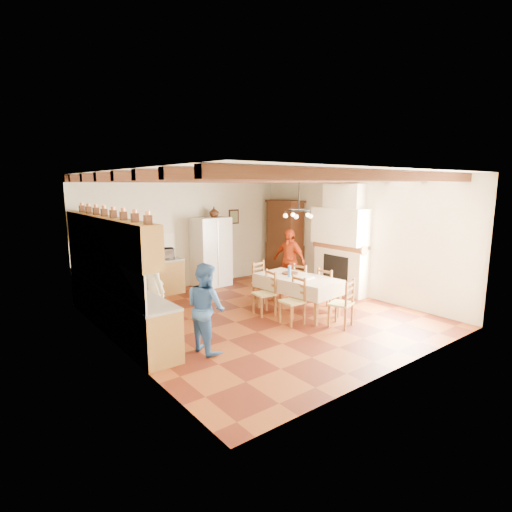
{
  "coord_description": "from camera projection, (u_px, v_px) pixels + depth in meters",
  "views": [
    {
      "loc": [
        -5.13,
        -6.43,
        2.77
      ],
      "look_at": [
        0.1,
        0.3,
        1.25
      ],
      "focal_mm": 28.0,
      "sensor_mm": 36.0,
      "label": 1
    }
  ],
  "objects": [
    {
      "name": "refrigerator",
      "position": [
        210.0,
        252.0,
        11.03
      ],
      "size": [
        0.98,
        0.82,
        1.9
      ],
      "primitive_type": "cube",
      "rotation": [
        0.0,
        0.0,
        0.04
      ],
      "color": "silver",
      "rests_on": "floor"
    },
    {
      "name": "person_woman_blue",
      "position": [
        206.0,
        307.0,
        6.65
      ],
      "size": [
        0.62,
        0.77,
        1.51
      ],
      "primitive_type": "imported",
      "rotation": [
        0.0,
        0.0,
        1.64
      ],
      "color": "#2F5697",
      "rests_on": "floor"
    },
    {
      "name": "backsplash_left",
      "position": [
        100.0,
        271.0,
        7.38
      ],
      "size": [
        0.03,
        4.3,
        0.6
      ],
      "primitive_type": "cube",
      "color": "beige",
      "rests_on": "ground"
    },
    {
      "name": "chair_end_near",
      "position": [
        341.0,
        303.0,
        7.86
      ],
      "size": [
        0.52,
        0.51,
        0.96
      ],
      "primitive_type": null,
      "rotation": [
        0.0,
        0.0,
        3.46
      ],
      "color": "brown",
      "rests_on": "floor"
    },
    {
      "name": "chair_right_near",
      "position": [
        329.0,
        289.0,
        8.91
      ],
      "size": [
        0.42,
        0.43,
        0.96
      ],
      "primitive_type": null,
      "rotation": [
        0.0,
        0.0,
        1.61
      ],
      "color": "brown",
      "rests_on": "floor"
    },
    {
      "name": "lower_cabinets_back",
      "position": [
        138.0,
        281.0,
        9.86
      ],
      "size": [
        2.3,
        0.6,
        0.86
      ],
      "primitive_type": "cube",
      "color": "brown",
      "rests_on": "ground"
    },
    {
      "name": "chair_left_near",
      "position": [
        292.0,
        301.0,
        8.01
      ],
      "size": [
        0.42,
        0.44,
        0.96
      ],
      "primitive_type": null,
      "rotation": [
        0.0,
        0.0,
        -1.63
      ],
      "color": "brown",
      "rests_on": "floor"
    },
    {
      "name": "wall_picture",
      "position": [
        234.0,
        217.0,
        11.7
      ],
      "size": [
        0.34,
        0.03,
        0.42
      ],
      "primitive_type": "cube",
      "color": "black",
      "rests_on": "ground"
    },
    {
      "name": "chandelier",
      "position": [
        299.0,
        210.0,
        8.41
      ],
      "size": [
        0.47,
        0.47,
        0.03
      ],
      "primitive_type": "torus",
      "color": "black",
      "rests_on": "ground"
    },
    {
      "name": "backsplash_back",
      "position": [
        132.0,
        249.0,
        9.95
      ],
      "size": [
        2.3,
        0.03,
        0.6
      ],
      "primitive_type": "cube",
      "color": "beige",
      "rests_on": "ground"
    },
    {
      "name": "ceiling_beams",
      "position": [
        261.0,
        178.0,
        8.07
      ],
      "size": [
        6.0,
        6.3,
        0.16
      ],
      "primitive_type": null,
      "color": "#391A10",
      "rests_on": "ground"
    },
    {
      "name": "wall_back",
      "position": [
        186.0,
        232.0,
        10.85
      ],
      "size": [
        6.0,
        0.02,
        3.0
      ],
      "primitive_type": "cube",
      "color": "beige",
      "rests_on": "ground"
    },
    {
      "name": "fridge_vase",
      "position": [
        214.0,
        212.0,
        10.92
      ],
      "size": [
        0.28,
        0.28,
        0.28
      ],
      "primitive_type": "imported",
      "rotation": [
        0.0,
        0.0,
        -0.03
      ],
      "color": "#38210F",
      "rests_on": "refrigerator"
    },
    {
      "name": "person_woman_red",
      "position": [
        289.0,
        260.0,
        10.45
      ],
      "size": [
        0.57,
        1.03,
        1.65
      ],
      "primitive_type": "imported",
      "rotation": [
        0.0,
        0.0,
        -1.39
      ],
      "color": "#BD3913",
      "rests_on": "floor"
    },
    {
      "name": "dining_table",
      "position": [
        297.0,
        280.0,
        8.68
      ],
      "size": [
        1.12,
        1.92,
        0.8
      ],
      "rotation": [
        0.0,
        0.0,
        0.1
      ],
      "color": "beige",
      "rests_on": "floor"
    },
    {
      "name": "microwave",
      "position": [
        164.0,
        254.0,
        10.19
      ],
      "size": [
        0.57,
        0.45,
        0.27
      ],
      "primitive_type": "imported",
      "rotation": [
        0.0,
        0.0,
        -0.26
      ],
      "color": "silver",
      "rests_on": "countertop_back"
    },
    {
      "name": "upper_cabinets",
      "position": [
        106.0,
        235.0,
        7.36
      ],
      "size": [
        0.35,
        4.2,
        0.7
      ],
      "primitive_type": "cube",
      "color": "brown",
      "rests_on": "ground"
    },
    {
      "name": "chair_right_far",
      "position": [
        304.0,
        283.0,
        9.45
      ],
      "size": [
        0.44,
        0.46,
        0.96
      ],
      "primitive_type": null,
      "rotation": [
        0.0,
        0.0,
        1.67
      ],
      "color": "brown",
      "rests_on": "floor"
    },
    {
      "name": "countertop_back",
      "position": [
        137.0,
        263.0,
        9.78
      ],
      "size": [
        2.34,
        0.62,
        0.04
      ],
      "primitive_type": "cube",
      "color": "gray",
      "rests_on": "lower_cabinets_back"
    },
    {
      "name": "wall_right",
      "position": [
        354.0,
        236.0,
        10.13
      ],
      "size": [
        0.02,
        6.5,
        3.0
      ],
      "primitive_type": "cube",
      "color": "beige",
      "rests_on": "ground"
    },
    {
      "name": "fireplace",
      "position": [
        340.0,
        240.0,
        10.13
      ],
      "size": [
        0.56,
        1.6,
        2.8
      ],
      "primitive_type": null,
      "color": "#EFE9C8",
      "rests_on": "ground"
    },
    {
      "name": "floor",
      "position": [
        261.0,
        316.0,
        8.58
      ],
      "size": [
        6.0,
        6.5,
        0.02
      ],
      "primitive_type": "cube",
      "color": "#4A190D",
      "rests_on": "ground"
    },
    {
      "name": "lower_cabinets_left",
      "position": [
        118.0,
        308.0,
        7.69
      ],
      "size": [
        0.6,
        4.3,
        0.86
      ],
      "primitive_type": "cube",
      "color": "brown",
      "rests_on": "ground"
    },
    {
      "name": "wall_front",
      "position": [
        401.0,
        274.0,
        5.78
      ],
      "size": [
        6.0,
        0.02,
        3.0
      ],
      "primitive_type": "cube",
      "color": "beige",
      "rests_on": "ground"
    },
    {
      "name": "chair_left_far",
      "position": [
        264.0,
        293.0,
        8.58
      ],
      "size": [
        0.46,
        0.47,
        0.96
      ],
      "primitive_type": null,
      "rotation": [
        0.0,
        0.0,
        -1.72
      ],
      "color": "brown",
      "rests_on": "floor"
    },
    {
      "name": "person_man",
      "position": [
        153.0,
        290.0,
        7.47
      ],
      "size": [
        0.46,
        0.65,
        1.67
      ],
      "primitive_type": "imported",
      "rotation": [
        0.0,
        0.0,
        1.67
      ],
      "color": "white",
      "rests_on": "floor"
    },
    {
      "name": "countertop_left",
      "position": [
        116.0,
        285.0,
        7.61
      ],
      "size": [
        0.62,
        4.3,
        0.04
      ],
      "primitive_type": "cube",
      "color": "gray",
      "rests_on": "lower_cabinets_left"
    },
    {
      "name": "hutch",
      "position": [
        285.0,
        240.0,
        11.84
      ],
      "size": [
        0.65,
        1.33,
        2.33
      ],
      "primitive_type": null,
      "rotation": [
        0.0,
        0.0,
        -0.09
      ],
      "color": "#38210F",
      "rests_on": "floor"
    },
    {
      "name": "chair_end_far",
      "position": [
        264.0,
        282.0,
        9.57
      ],
      "size": [
        0.49,
        0.47,
        0.96
      ],
      "primitive_type": null,
      "rotation": [
        0.0,
        0.0,
        0.18
      ],
      "color": "brown",
      "rests_on": "floor"
    },
    {
      "name": "ceiling",
      "position": [
        261.0,
        173.0,
        8.05
      ],
      "size": [
        6.0,
        6.5,
        0.02
      ],
      "primitive_type": "cube",
      "color": "white",
      "rests_on": "ground"
    },
    {
      "name": "wall_left",
      "position": [
        117.0,
        264.0,
        6.5
      ],
      "size": [
        0.02,
        6.5,
        3.0
      ],
      "primitive_type": "cube",
      "color": "beige",
      "rests_on": "ground"
    }
  ]
}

